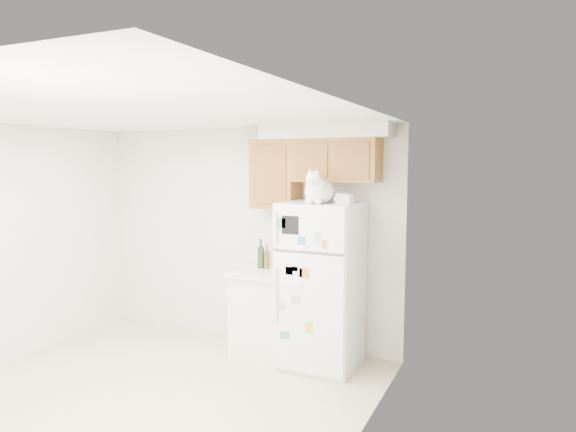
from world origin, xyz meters
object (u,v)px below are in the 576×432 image
Objects in this scene: base_counter at (265,311)px; storage_box_front at (344,199)px; cat at (318,190)px; bottle_amber at (267,257)px; bottle_green at (261,254)px; refrigerator at (321,284)px; storage_box_back at (338,198)px.

base_counter is 6.13× the size of storage_box_front.
cat reaches higher than storage_box_front.
base_counter is 3.45× the size of bottle_amber.
storage_box_front is (0.95, -0.14, 1.28)m from base_counter.
storage_box_front reaches higher than bottle_amber.
base_counter is 2.80× the size of bottle_green.
cat is at bearing -24.81° from bottle_amber.
cat is (0.03, -0.16, 0.98)m from refrigerator.
refrigerator is 3.42× the size of cat.
bottle_green is at bearing 157.20° from cat.
bottle_green is (-0.80, 0.18, 0.23)m from refrigerator.
bottle_green is at bearing -171.65° from storage_box_back.
cat is 3.31× the size of storage_box_front.
storage_box_back is at bearing -10.49° from bottle_amber.
storage_box_front reaches higher than bottle_green.
storage_box_back is 0.68× the size of bottle_amber.
storage_box_back is 1.14m from bottle_amber.
refrigerator is at bearing -12.85° from bottle_green.
storage_box_front is (0.26, -0.07, 0.89)m from refrigerator.
bottle_green is (-0.82, 0.35, -0.75)m from cat.
storage_box_back is 1.18m from bottle_green.
storage_box_back is at bearing -9.71° from bottle_green.
bottle_green reaches higher than base_counter.
cat is 1.16m from bottle_green.
cat reaches higher than base_counter.
cat is 0.27m from storage_box_front.
storage_box_back is (0.17, 0.02, 0.90)m from refrigerator.
bottle_amber is (-0.72, 0.18, 0.20)m from refrigerator.
storage_box_back reaches higher than base_counter.
bottle_amber is at bearing 165.89° from refrigerator.
storage_box_back is 0.12m from storage_box_front.
cat is at bearing -151.57° from storage_box_front.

